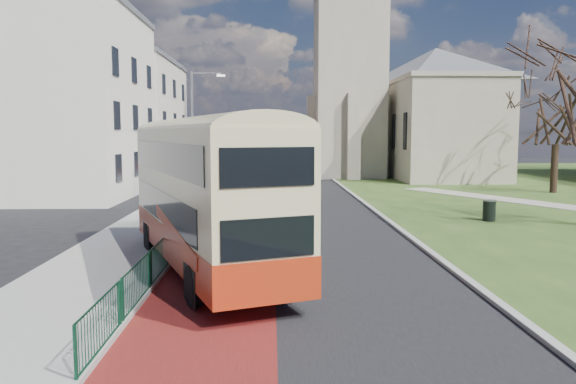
{
  "coord_description": "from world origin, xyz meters",
  "views": [
    {
      "loc": [
        0.4,
        -17.31,
        4.33
      ],
      "look_at": [
        1.06,
        4.85,
        2.0
      ],
      "focal_mm": 35.0,
      "sensor_mm": 36.0,
      "label": 1
    }
  ],
  "objects_px": {
    "winter_tree_far": "(557,106)",
    "bus": "(205,188)",
    "streetlamp": "(195,129)",
    "litter_bin": "(489,210)"
  },
  "relations": [
    {
      "from": "bus",
      "to": "streetlamp",
      "type": "bearing_deg",
      "value": 77.66
    },
    {
      "from": "winter_tree_far",
      "to": "litter_bin",
      "type": "distance_m",
      "value": 17.1
    },
    {
      "from": "bus",
      "to": "litter_bin",
      "type": "bearing_deg",
      "value": 16.24
    },
    {
      "from": "streetlamp",
      "to": "winter_tree_far",
      "type": "distance_m",
      "value": 25.61
    },
    {
      "from": "streetlamp",
      "to": "bus",
      "type": "height_order",
      "value": "streetlamp"
    },
    {
      "from": "streetlamp",
      "to": "winter_tree_far",
      "type": "height_order",
      "value": "winter_tree_far"
    },
    {
      "from": "winter_tree_far",
      "to": "bus",
      "type": "bearing_deg",
      "value": -134.97
    },
    {
      "from": "streetlamp",
      "to": "litter_bin",
      "type": "bearing_deg",
      "value": -28.48
    },
    {
      "from": "streetlamp",
      "to": "litter_bin",
      "type": "xyz_separation_m",
      "value": [
        15.43,
        -8.37,
        -4.03
      ]
    },
    {
      "from": "bus",
      "to": "winter_tree_far",
      "type": "height_order",
      "value": "winter_tree_far"
    }
  ]
}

